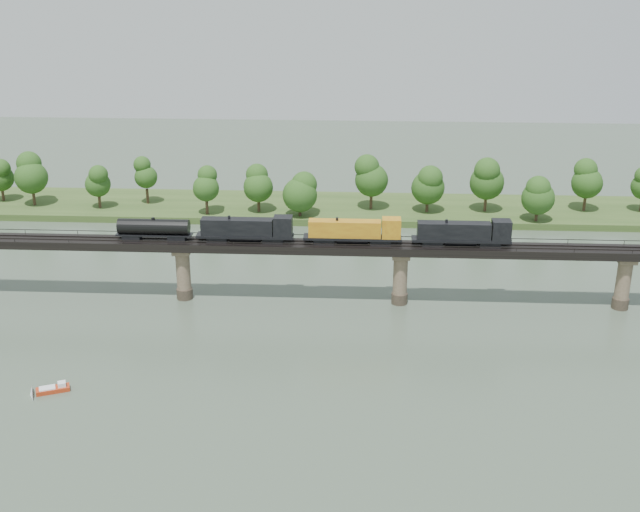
{
  "coord_description": "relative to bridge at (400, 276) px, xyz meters",
  "views": [
    {
      "loc": [
        -7.18,
        -105.72,
        60.8
      ],
      "look_at": [
        -14.67,
        30.0,
        9.0
      ],
      "focal_mm": 45.0,
      "sensor_mm": 36.0,
      "label": 1
    }
  ],
  "objects": [
    {
      "name": "ground",
      "position": [
        0.0,
        -30.0,
        -5.46
      ],
      "size": [
        400.0,
        400.0,
        0.0
      ],
      "primitive_type": "plane",
      "color": "#394939",
      "rests_on": "ground"
    },
    {
      "name": "far_bank",
      "position": [
        0.0,
        55.0,
        -4.66
      ],
      "size": [
        300.0,
        24.0,
        1.6
      ],
      "primitive_type": "cube",
      "color": "#314A1D",
      "rests_on": "ground"
    },
    {
      "name": "motorboat",
      "position": [
        -52.16,
        -34.7,
        -5.0
      ],
      "size": [
        5.05,
        3.42,
        1.33
      ],
      "rotation": [
        0.0,
        0.0,
        0.4
      ],
      "color": "#AD3113",
      "rests_on": "ground"
    },
    {
      "name": "freight_train",
      "position": [
        -15.16,
        -0.0,
        8.38
      ],
      "size": [
        71.18,
        2.77,
        4.9
      ],
      "color": "black",
      "rests_on": "bridge"
    },
    {
      "name": "far_treeline",
      "position": [
        -8.21,
        50.52,
        3.37
      ],
      "size": [
        289.06,
        17.54,
        13.6
      ],
      "color": "#382619",
      "rests_on": "far_bank"
    },
    {
      "name": "bridge_superstructure",
      "position": [
        0.0,
        0.0,
        6.33
      ],
      "size": [
        220.0,
        4.9,
        0.75
      ],
      "color": "black",
      "rests_on": "bridge"
    },
    {
      "name": "bridge",
      "position": [
        0.0,
        0.0,
        0.0
      ],
      "size": [
        236.0,
        30.0,
        11.5
      ],
      "color": "#473A2D",
      "rests_on": "ground"
    }
  ]
}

